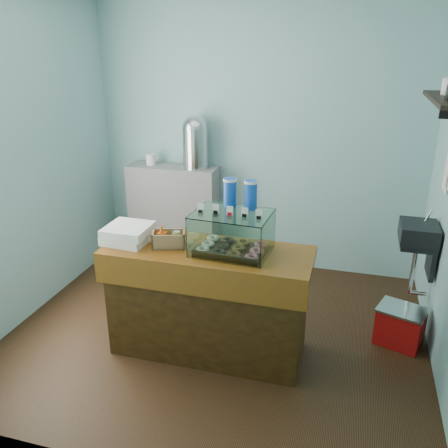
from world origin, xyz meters
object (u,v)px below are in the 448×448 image
(red_cooler, at_px, (400,326))
(counter, at_px, (208,300))
(coffee_urn, at_px, (195,141))
(display_case, at_px, (234,229))

(red_cooler, bearing_deg, counter, -141.73)
(coffee_urn, height_order, red_cooler, coffee_urn)
(counter, relative_size, display_case, 2.70)
(red_cooler, bearing_deg, coffee_urn, 172.90)
(display_case, xyz_separation_m, coffee_urn, (-0.83, 1.54, 0.32))
(coffee_urn, bearing_deg, counter, -68.28)
(counter, height_order, red_cooler, counter)
(counter, xyz_separation_m, coffee_urn, (-0.63, 1.59, 0.93))
(coffee_urn, bearing_deg, display_case, -61.78)
(display_case, bearing_deg, counter, -163.03)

